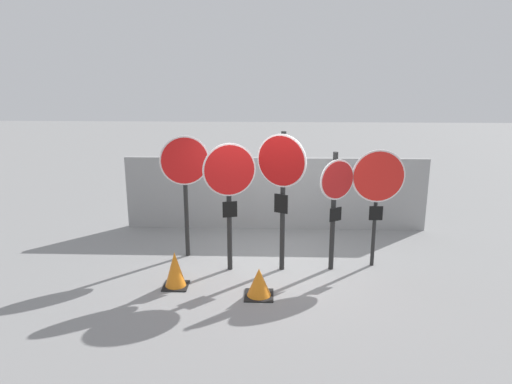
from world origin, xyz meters
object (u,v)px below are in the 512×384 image
object	(u,v)px
stop_sign_4	(378,185)
traffic_cone_1	(175,270)
stop_sign_1	(229,185)
stop_sign_2	(282,176)
stop_sign_3	(336,195)
stop_sign_0	(185,172)
traffic_cone_0	(259,283)

from	to	relation	value
stop_sign_4	traffic_cone_1	distance (m)	3.81
stop_sign_1	stop_sign_2	bearing A→B (deg)	-12.75
stop_sign_2	stop_sign_3	distance (m)	1.00
stop_sign_4	traffic_cone_1	xyz separation A→B (m)	(-3.47, -0.94, -1.25)
stop_sign_1	stop_sign_3	bearing A→B (deg)	-12.42
stop_sign_0	traffic_cone_1	xyz separation A→B (m)	(0.00, -1.29, -1.36)
stop_sign_1	stop_sign_0	bearing A→B (deg)	129.73
stop_sign_4	traffic_cone_0	distance (m)	2.74
stop_sign_0	stop_sign_3	xyz separation A→B (m)	(2.72, -0.53, -0.25)
stop_sign_4	traffic_cone_0	world-z (taller)	stop_sign_4
stop_sign_2	traffic_cone_0	xyz separation A→B (m)	(-0.36, -1.02, -1.51)
stop_sign_1	traffic_cone_1	distance (m)	1.70
traffic_cone_0	stop_sign_3	bearing A→B (deg)	39.25
stop_sign_1	stop_sign_3	size ratio (longest dim) A/B	1.08
stop_sign_2	stop_sign_1	bearing A→B (deg)	-150.90
stop_sign_0	traffic_cone_1	bearing A→B (deg)	-103.38
stop_sign_2	traffic_cone_0	bearing A→B (deg)	-82.95
stop_sign_0	stop_sign_4	xyz separation A→B (m)	(3.47, -0.35, -0.11)
stop_sign_2	stop_sign_4	size ratio (longest dim) A/B	1.15
stop_sign_0	traffic_cone_1	world-z (taller)	stop_sign_0
stop_sign_0	stop_sign_2	distance (m)	1.87
traffic_cone_0	traffic_cone_1	bearing A→B (deg)	168.02
stop_sign_4	traffic_cone_1	size ratio (longest dim) A/B	3.52
stop_sign_1	stop_sign_4	distance (m)	2.61
traffic_cone_0	stop_sign_0	bearing A→B (deg)	131.56
stop_sign_0	traffic_cone_1	distance (m)	1.88
stop_sign_1	stop_sign_4	world-z (taller)	stop_sign_1
traffic_cone_1	stop_sign_2	bearing A→B (deg)	21.98
stop_sign_0	traffic_cone_0	xyz separation A→B (m)	(1.41, -1.59, -1.43)
stop_sign_1	traffic_cone_0	xyz separation A→B (m)	(0.54, -0.98, -1.37)
stop_sign_0	stop_sign_2	world-z (taller)	stop_sign_2
stop_sign_1	traffic_cone_0	size ratio (longest dim) A/B	4.84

